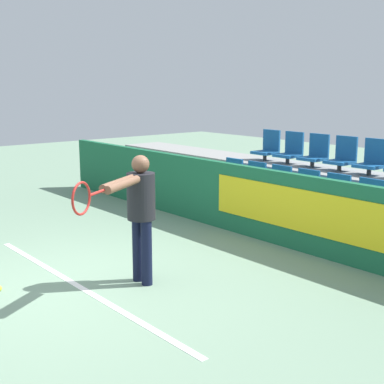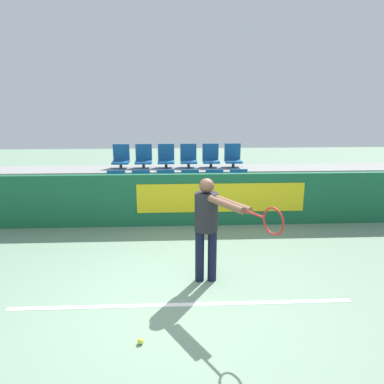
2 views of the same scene
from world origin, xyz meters
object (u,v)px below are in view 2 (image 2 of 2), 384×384
at_px(stadium_chair_8, 166,158).
at_px(stadium_chair_3, 190,185).
at_px(stadium_chair_10, 211,157).
at_px(stadium_chair_1, 141,185).
at_px(stadium_chair_11, 233,157).
at_px(stadium_chair_4, 215,185).
at_px(stadium_chair_7, 144,158).
at_px(stadium_chair_9, 189,158).
at_px(tennis_player, 210,220).
at_px(stadium_chair_6, 121,158).
at_px(tennis_ball, 141,341).
at_px(stadium_chair_5, 239,184).
at_px(stadium_chair_0, 116,186).
at_px(stadium_chair_2, 166,185).

bearing_deg(stadium_chair_8, stadium_chair_3, -60.51).
distance_m(stadium_chair_3, stadium_chair_10, 1.21).
bearing_deg(stadium_chair_1, stadium_chair_11, 23.85).
bearing_deg(stadium_chair_4, stadium_chair_3, 180.00).
relative_size(stadium_chair_1, stadium_chair_3, 1.00).
xyz_separation_m(stadium_chair_1, stadium_chair_7, (0.00, 0.97, 0.46)).
bearing_deg(stadium_chair_11, stadium_chair_10, 180.00).
bearing_deg(stadium_chair_9, stadium_chair_8, 180.00).
bearing_deg(stadium_chair_10, tennis_player, -95.72).
bearing_deg(stadium_chair_6, stadium_chair_11, 0.00).
height_order(stadium_chair_11, tennis_ball, stadium_chair_11).
bearing_deg(stadium_chair_10, stadium_chair_5, -60.51).
height_order(stadium_chair_6, stadium_chair_8, same).
xyz_separation_m(stadium_chair_4, stadium_chair_6, (-2.21, 0.97, 0.46)).
bearing_deg(stadium_chair_0, tennis_player, -60.98).
bearing_deg(stadium_chair_3, stadium_chair_9, 90.00).
bearing_deg(stadium_chair_11, stadium_chair_1, -156.15).
xyz_separation_m(stadium_chair_8, tennis_ball, (-0.19, -5.55, -1.13)).
xyz_separation_m(stadium_chair_3, stadium_chair_4, (0.55, 0.00, 0.00)).
bearing_deg(stadium_chair_11, stadium_chair_9, 180.00).
relative_size(stadium_chair_4, stadium_chair_9, 1.00).
relative_size(stadium_chair_7, tennis_ball, 8.65).
height_order(tennis_player, tennis_ball, tennis_player).
bearing_deg(stadium_chair_9, stadium_chair_6, 180.00).
bearing_deg(stadium_chair_7, stadium_chair_0, -119.49).
distance_m(stadium_chair_8, stadium_chair_9, 0.55).
distance_m(stadium_chair_4, stadium_chair_8, 1.54).
xyz_separation_m(stadium_chair_5, stadium_chair_10, (-0.55, 0.97, 0.46)).
xyz_separation_m(stadium_chair_3, stadium_chair_6, (-1.65, 0.97, 0.46)).
height_order(stadium_chair_2, stadium_chair_3, same).
bearing_deg(stadium_chair_11, stadium_chair_8, 180.00).
bearing_deg(stadium_chair_4, stadium_chair_6, 156.15).
height_order(stadium_chair_3, stadium_chair_8, stadium_chair_8).
relative_size(stadium_chair_0, tennis_player, 0.37).
height_order(stadium_chair_1, stadium_chair_3, same).
distance_m(stadium_chair_6, stadium_chair_9, 1.65).
distance_m(stadium_chair_2, stadium_chair_4, 1.10).
xyz_separation_m(stadium_chair_0, stadium_chair_9, (1.65, 0.97, 0.46)).
distance_m(stadium_chair_5, tennis_ball, 4.98).
bearing_deg(stadium_chair_5, stadium_chair_0, 180.00).
distance_m(stadium_chair_11, tennis_player, 4.31).
bearing_deg(stadium_chair_9, tennis_ball, -97.65).
distance_m(stadium_chair_6, stadium_chair_11, 2.76).
bearing_deg(stadium_chair_10, tennis_ball, -103.16).
relative_size(stadium_chair_9, stadium_chair_11, 1.00).
bearing_deg(stadium_chair_4, stadium_chair_5, 0.00).
height_order(stadium_chair_1, stadium_chair_8, stadium_chair_8).
relative_size(stadium_chair_2, stadium_chair_9, 1.00).
xyz_separation_m(stadium_chair_6, stadium_chair_10, (2.21, 0.00, 0.00)).
xyz_separation_m(stadium_chair_4, stadium_chair_7, (-1.65, 0.97, 0.46)).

